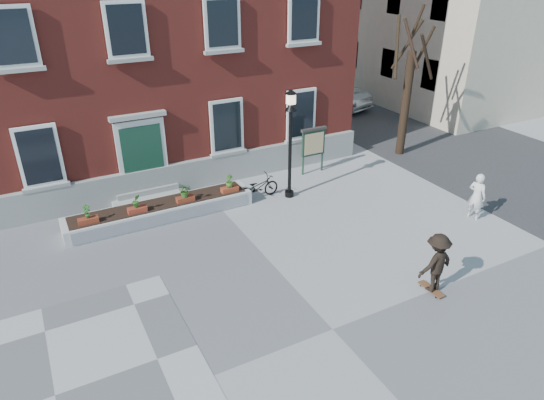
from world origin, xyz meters
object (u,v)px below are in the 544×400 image
bystander (477,196)px  notice_board (313,143)px  skateboarder (436,263)px  bicycle (258,187)px  lamp_post (290,130)px  parked_car (330,92)px

bystander → notice_board: size_ratio=0.86×
skateboarder → bicycle: bearing=102.8°
bystander → notice_board: bearing=11.6°
lamp_post → skateboarder: lamp_post is taller
parked_car → lamp_post: size_ratio=1.26×
lamp_post → skateboarder: bearing=-85.4°
bicycle → bystander: bystander is taller
bystander → skateboarder: skateboarder is taller
bystander → lamp_post: 6.53m
bicycle → parked_car: 12.51m
notice_board → skateboarder: size_ratio=1.10×
parked_car → bystander: (-3.29, -13.39, -0.01)m
parked_car → lamp_post: (-7.91, -9.11, 1.73)m
bystander → skateboarder: bearing=105.6°
lamp_post → parked_car: bearing=49.0°
lamp_post → bystander: bearing=-42.9°
bystander → notice_board: 6.35m
parked_car → notice_board: (-6.02, -7.67, 0.45)m
parked_car → skateboarder: 17.34m
bicycle → bystander: size_ratio=1.01×
bystander → notice_board: notice_board is taller
bicycle → bystander: 7.37m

